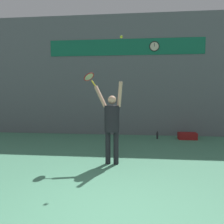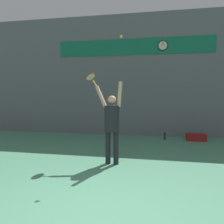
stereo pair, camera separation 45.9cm
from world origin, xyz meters
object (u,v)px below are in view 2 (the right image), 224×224
Objects in this scene: scoreboard_clock at (163,45)px; tennis_ball at (121,37)px; tennis_player at (112,122)px; equipment_bag at (196,137)px; water_bottle at (165,136)px; tennis_racket at (91,78)px.

tennis_ball is (-1.10, -3.85, -0.55)m from scoreboard_clock.
tennis_player is (-1.34, -3.81, -2.59)m from scoreboard_clock.
tennis_player is 2.98× the size of equipment_bag.
tennis_player is 3.58m from water_bottle.
scoreboard_clock is at bearing 60.49° from tennis_racket.
tennis_ball is at bearing -110.96° from water_bottle.
tennis_racket is 4.76m from equipment_bag.
scoreboard_clock reaches higher than tennis_ball.
equipment_bag is at bearing 53.78° from tennis_ball.
tennis_player is at bearing -109.30° from scoreboard_clock.
tennis_racket is at bearing 155.91° from tennis_ball.
equipment_bag is at bearing 50.86° from tennis_player.
tennis_racket reaches higher than equipment_bag.
water_bottle is 1.14m from equipment_bag.
tennis_ball reaches higher than water_bottle.
tennis_ball is 0.10× the size of equipment_bag.
scoreboard_clock is 3.59m from water_bottle.
tennis_player reaches higher than water_bottle.
scoreboard_clock reaches higher than water_bottle.
scoreboard_clock is 4.05m from tennis_ball.
tennis_player is 1.33m from tennis_racket.
water_bottle is 0.43× the size of equipment_bag.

